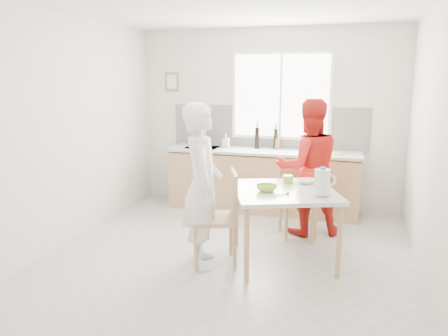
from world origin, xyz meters
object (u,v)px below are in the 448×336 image
object	(u,v)px
dining_table	(284,197)
milk_jug	(323,182)
wine_bottle_b	(276,139)
wine_bottle_a	(257,138)
person_white	(202,186)
chair_far	(297,196)
bowl_green	(267,188)
bowl_white	(306,181)
person_red	(308,168)
chair_left	(221,214)

from	to	relation	value
dining_table	milk_jug	size ratio (longest dim) A/B	4.86
wine_bottle_b	milk_jug	bearing A→B (deg)	-68.17
dining_table	milk_jug	distance (m)	0.49
wine_bottle_a	person_white	bearing A→B (deg)	-92.78
chair_far	person_white	xyz separation A→B (m)	(-0.84, -1.21, 0.36)
person_white	bowl_green	distance (m)	0.67
bowl_green	wine_bottle_a	distance (m)	2.08
chair_far	wine_bottle_b	distance (m)	1.29
chair_far	wine_bottle_b	xyz separation A→B (m)	(-0.47, 1.06, 0.56)
wine_bottle_a	bowl_white	bearing A→B (deg)	-59.68
dining_table	chair_far	size ratio (longest dim) A/B	1.48
bowl_green	person_white	bearing A→B (deg)	-163.11
dining_table	bowl_green	world-z (taller)	bowl_green
person_white	person_red	distance (m)	1.60
person_red	chair_far	bearing A→B (deg)	8.65
chair_left	chair_far	bearing A→B (deg)	128.69
chair_far	wine_bottle_b	size ratio (longest dim) A/B	3.06
wine_bottle_b	wine_bottle_a	bearing A→B (deg)	-164.80
chair_left	person_white	distance (m)	0.37
chair_far	person_red	world-z (taller)	person_red
dining_table	person_red	distance (m)	0.98
chair_far	wine_bottle_a	xyz separation A→B (m)	(-0.74, 0.98, 0.57)
chair_left	bowl_white	distance (m)	1.04
dining_table	person_white	world-z (taller)	person_white
dining_table	chair_far	bearing A→B (deg)	88.02
dining_table	bowl_green	size ratio (longest dim) A/B	6.24
person_white	bowl_green	size ratio (longest dim) A/B	8.00
person_red	bowl_green	bearing A→B (deg)	52.22
person_red	wine_bottle_a	distance (m)	1.27
person_white	wine_bottle_a	bearing A→B (deg)	-23.93
chair_far	wine_bottle_a	size ratio (longest dim) A/B	2.87
wine_bottle_a	milk_jug	bearing A→B (deg)	-61.20
person_white	person_red	size ratio (longest dim) A/B	1.01
dining_table	bowl_green	distance (m)	0.24
person_white	bowl_white	distance (m)	1.20
bowl_white	milk_jug	world-z (taller)	milk_jug
person_white	wine_bottle_b	xyz separation A→B (m)	(0.38, 2.26, 0.20)
dining_table	milk_jug	bearing A→B (deg)	-19.84
milk_jug	wine_bottle_a	distance (m)	2.31
person_white	milk_jug	xyz separation A→B (m)	(1.22, 0.17, 0.09)
person_white	bowl_white	xyz separation A→B (m)	(1.00, 0.66, -0.04)
chair_far	person_red	xyz separation A→B (m)	(0.12, 0.07, 0.36)
bowl_white	milk_jug	xyz separation A→B (m)	(0.21, -0.49, 0.13)
person_white	wine_bottle_a	size ratio (longest dim) A/B	5.43
chair_far	bowl_green	bearing A→B (deg)	-122.31
chair_left	bowl_green	world-z (taller)	chair_left
bowl_green	bowl_white	distance (m)	0.58
wine_bottle_b	bowl_green	bearing A→B (deg)	-82.66
dining_table	bowl_green	xyz separation A→B (m)	(-0.17, -0.12, 0.12)
milk_jug	bowl_green	bearing A→B (deg)	156.16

